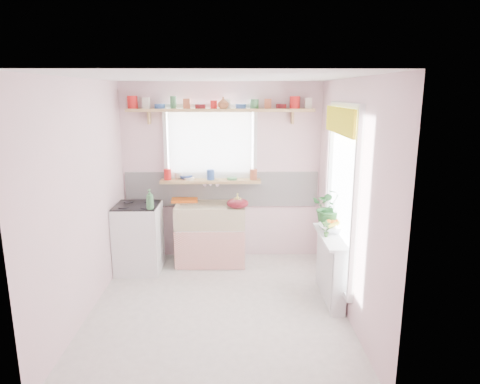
{
  "coord_description": "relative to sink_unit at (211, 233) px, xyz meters",
  "views": [
    {
      "loc": [
        0.2,
        -4.39,
        2.36
      ],
      "look_at": [
        0.25,
        0.55,
        1.2
      ],
      "focal_mm": 32.0,
      "sensor_mm": 36.0,
      "label": 1
    }
  ],
  "objects": [
    {
      "name": "sill_cup",
      "position": [
        -0.45,
        0.25,
        0.77
      ],
      "size": [
        0.15,
        0.15,
        0.09
      ],
      "primitive_type": "imported",
      "rotation": [
        0.0,
        0.0,
        -0.39
      ],
      "color": "beige",
      "rests_on": "windowsill"
    },
    {
      "name": "sill_crockery",
      "position": [
        -0.0,
        0.19,
        0.78
      ],
      "size": [
        1.35,
        0.11,
        0.12
      ],
      "color": "red",
      "rests_on": "windowsill"
    },
    {
      "name": "shelf_vase",
      "position": [
        0.19,
        0.12,
        1.79
      ],
      "size": [
        0.17,
        0.17,
        0.16
      ],
      "primitive_type": "imported",
      "rotation": [
        0.0,
        0.0,
        0.11
      ],
      "color": "#96552E",
      "rests_on": "pine_shelf"
    },
    {
      "name": "fruit",
      "position": [
        1.49,
        -0.95,
        0.44
      ],
      "size": [
        0.2,
        0.14,
        0.1
      ],
      "color": "orange",
      "rests_on": "fruit_bowl"
    },
    {
      "name": "fruit_bowl",
      "position": [
        1.48,
        -0.96,
        0.38
      ],
      "size": [
        0.34,
        0.34,
        0.08
      ],
      "primitive_type": "imported",
      "rotation": [
        0.0,
        0.0,
        0.06
      ],
      "color": "white",
      "rests_on": "radiator_ledge"
    },
    {
      "name": "radiator_ledge",
      "position": [
        1.45,
        -1.09,
        -0.03
      ],
      "size": [
        0.22,
        0.95,
        0.78
      ],
      "color": "white",
      "rests_on": "ground"
    },
    {
      "name": "sill_bowl",
      "position": [
        -0.35,
        0.25,
        0.76
      ],
      "size": [
        0.25,
        0.25,
        0.06
      ],
      "primitive_type": "imported",
      "rotation": [
        0.0,
        0.0,
        0.41
      ],
      "color": "#324EA3",
      "rests_on": "windowsill"
    },
    {
      "name": "room",
      "position": [
        0.81,
        -0.43,
        0.94
      ],
      "size": [
        3.2,
        3.2,
        3.2
      ],
      "color": "silver",
      "rests_on": "ground"
    },
    {
      "name": "dish_tray",
      "position": [
        -0.38,
        0.21,
        0.44
      ],
      "size": [
        0.39,
        0.31,
        0.04
      ],
      "primitive_type": "cube",
      "rotation": [
        0.0,
        0.0,
        0.09
      ],
      "color": "orange",
      "rests_on": "sink_unit"
    },
    {
      "name": "jade_plant",
      "position": [
        1.48,
        -0.76,
        0.59
      ],
      "size": [
        0.48,
        0.42,
        0.48
      ],
      "primitive_type": "imported",
      "rotation": [
        0.0,
        0.0,
        -0.11
      ],
      "color": "#255C28",
      "rests_on": "radiator_ledge"
    },
    {
      "name": "cooker_bottle",
      "position": [
        -0.73,
        -0.46,
        0.61
      ],
      "size": [
        0.12,
        0.12,
        0.26
      ],
      "primitive_type": "imported",
      "rotation": [
        0.0,
        0.0,
        -0.29
      ],
      "color": "#41824B",
      "rests_on": "cooker"
    },
    {
      "name": "soap_bottle_sink",
      "position": [
        0.38,
        -0.19,
        0.52
      ],
      "size": [
        0.1,
        0.1,
        0.2
      ],
      "primitive_type": "imported",
      "rotation": [
        0.0,
        0.0,
        -0.15
      ],
      "color": "#E9E267",
      "rests_on": "sink_unit"
    },
    {
      "name": "windowsill",
      "position": [
        -0.0,
        0.19,
        0.71
      ],
      "size": [
        1.4,
        0.22,
        0.04
      ],
      "primitive_type": "cube",
      "color": "tan",
      "rests_on": "room"
    },
    {
      "name": "colander",
      "position": [
        0.37,
        -0.19,
        0.48
      ],
      "size": [
        0.32,
        0.32,
        0.13
      ],
      "primitive_type": "ellipsoid",
      "rotation": [
        0.0,
        0.0,
        -0.1
      ],
      "color": "maroon",
      "rests_on": "sink_unit"
    },
    {
      "name": "shelf_crockery",
      "position": [
        0.15,
        0.18,
        1.76
      ],
      "size": [
        2.47,
        0.11,
        0.12
      ],
      "color": "red",
      "rests_on": "pine_shelf"
    },
    {
      "name": "pine_shelf",
      "position": [
        0.15,
        0.18,
        1.69
      ],
      "size": [
        2.52,
        0.24,
        0.04
      ],
      "primitive_type": "cube",
      "color": "tan",
      "rests_on": "room"
    },
    {
      "name": "sink_unit",
      "position": [
        0.0,
        0.0,
        0.0
      ],
      "size": [
        0.95,
        0.65,
        1.11
      ],
      "color": "white",
      "rests_on": "ground"
    },
    {
      "name": "cooker",
      "position": [
        -0.95,
        -0.24,
        0.03
      ],
      "size": [
        0.58,
        0.58,
        0.93
      ],
      "color": "white",
      "rests_on": "ground"
    },
    {
      "name": "herb_pot",
      "position": [
        1.36,
        -1.15,
        0.44
      ],
      "size": [
        0.1,
        0.08,
        0.19
      ],
      "primitive_type": "imported",
      "rotation": [
        0.0,
        0.0,
        -0.09
      ],
      "color": "#346227",
      "rests_on": "radiator_ledge"
    }
  ]
}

